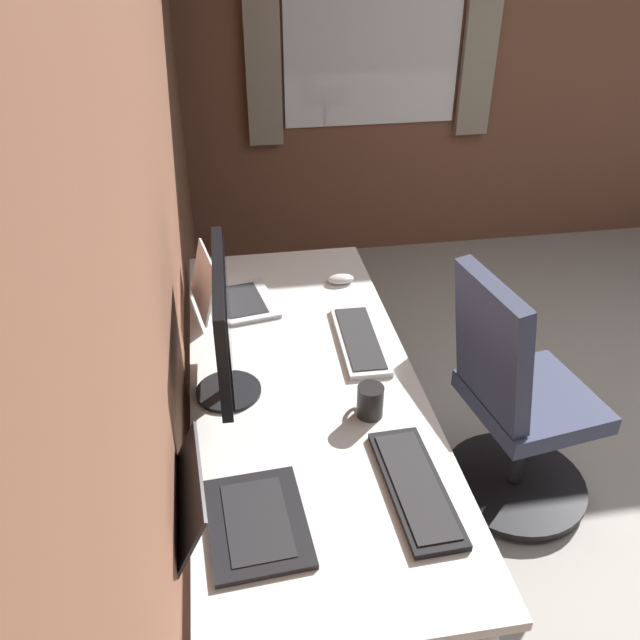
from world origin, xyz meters
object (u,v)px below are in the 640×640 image
Objects in this scene: keyboard_spare at (415,487)px; office_chair at (514,405)px; keyboard_main at (360,340)px; laptop_left at (227,294)px; mouse_main at (341,279)px; drawer_pedestal at (298,470)px; monitor_primary at (223,324)px; coffee_mug at (370,400)px; laptop_leftmost at (228,515)px.

keyboard_spare is 0.86m from office_chair.
laptop_left is at bearing 54.09° from keyboard_main.
mouse_main reaches higher than keyboard_main.
drawer_pedestal is at bearing -159.22° from laptop_left.
monitor_primary is 5.21× the size of mouse_main.
drawer_pedestal is 0.72× the size of office_chair.
keyboard_main is 3.58× the size of coffee_mug.
office_chair reaches higher than keyboard_main.
laptop_left is at bearing -2.25° from monitor_primary.
mouse_main is (0.42, -0.01, 0.01)m from keyboard_main.
office_chair reaches higher than laptop_leftmost.
laptop_leftmost is 0.37× the size of office_chair.
office_chair is (0.58, -0.56, -0.28)m from keyboard_spare.
drawer_pedestal is 1.64× the size of keyboard_spare.
office_chair is at bearing -58.69° from laptop_leftmost.
laptop_left reaches higher than drawer_pedestal.
monitor_primary reaches higher than drawer_pedestal.
laptop_leftmost is at bearing 156.75° from mouse_main.
coffee_mug is 0.74m from office_chair.
monitor_primary is 0.55m from laptop_left.
coffee_mug is (0.31, 0.05, 0.04)m from keyboard_spare.
office_chair is at bearing -100.09° from keyboard_main.
monitor_primary is at bearing 67.33° from coffee_mug.
office_chair is at bearing -44.05° from keyboard_spare.
coffee_mug is at bearing 172.09° from keyboard_main.
coffee_mug reaches higher than drawer_pedestal.
office_chair is at bearing -133.53° from mouse_main.
drawer_pedestal is 0.68m from keyboard_spare.
laptop_left reaches higher than keyboard_main.
laptop_leftmost reaches higher than keyboard_main.
laptop_left is at bearing 20.78° from drawer_pedestal.
keyboard_main is at bearing -7.91° from coffee_mug.
monitor_primary is 1.28× the size of keyboard_spare.
office_chair is (-0.52, -0.54, -0.29)m from mouse_main.
monitor_primary is 1.14m from office_chair.
keyboard_main reaches higher than drawer_pedestal.
office_chair reaches higher than coffee_mug.
laptop_left is (1.04, -0.05, 0.00)m from laptop_leftmost.
office_chair is (0.27, -0.61, -0.32)m from coffee_mug.
monitor_primary reaches higher than mouse_main.
office_chair reaches higher than keyboard_spare.
keyboard_spare is 1.10m from mouse_main.
drawer_pedestal is 0.77m from mouse_main.
keyboard_main is 0.42m from mouse_main.
office_chair is (0.10, -1.01, -0.52)m from monitor_primary.
monitor_primary is 0.57m from laptop_leftmost.
coffee_mug is at bearing 113.91° from office_chair.
coffee_mug is at bearing 175.22° from mouse_main.
keyboard_spare reaches higher than drawer_pedestal.
laptop_leftmost is 3.43× the size of mouse_main.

